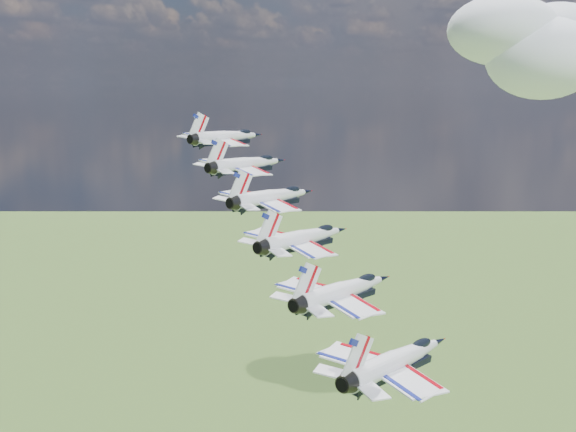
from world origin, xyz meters
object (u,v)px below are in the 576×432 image
at_px(jet_5, 398,360).
at_px(jet_0, 228,137).
at_px(jet_1, 248,164).
at_px(jet_4, 345,290).
at_px(jet_2, 273,197).
at_px(jet_3, 305,238).

bearing_deg(jet_5, jet_0, 149.32).
xyz_separation_m(jet_1, jet_4, (22.12, -23.41, -7.87)).
distance_m(jet_1, jet_2, 11.05).
relative_size(jet_1, jet_4, 1.00).
height_order(jet_2, jet_5, jet_2).
relative_size(jet_2, jet_5, 1.00).
distance_m(jet_1, jet_3, 22.10).
height_order(jet_0, jet_3, jet_0).
bearing_deg(jet_2, jet_3, -30.68).
relative_size(jet_0, jet_4, 1.00).
bearing_deg(jet_3, jet_4, -30.68).
distance_m(jet_0, jet_1, 11.05).
height_order(jet_3, jet_4, jet_3).
bearing_deg(jet_5, jet_2, 149.32).
distance_m(jet_2, jet_5, 33.15).
bearing_deg(jet_5, jet_3, 149.32).
bearing_deg(jet_1, jet_0, 149.32).
relative_size(jet_1, jet_2, 1.00).
relative_size(jet_0, jet_1, 1.00).
bearing_deg(jet_4, jet_3, 149.32).
xyz_separation_m(jet_0, jet_5, (36.86, -39.02, -13.11)).
height_order(jet_2, jet_4, jet_2).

